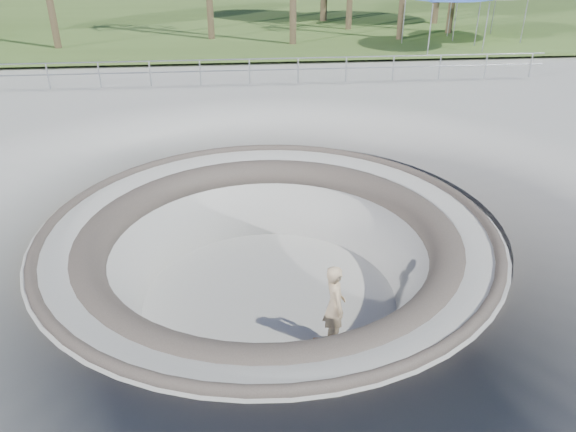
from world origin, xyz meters
name	(u,v)px	position (x,y,z in m)	size (l,w,h in m)	color
ground	(269,227)	(0.00, 0.00, 0.00)	(180.00, 180.00, 0.00)	#A0A09B
skate_bowl	(270,294)	(0.00, 0.00, -1.83)	(14.00, 14.00, 4.10)	#A0A09B
grass_strip	(240,9)	(0.00, 34.00, 0.22)	(180.00, 36.00, 0.12)	#3E5823
distant_hills	(270,46)	(3.78, 57.17, -7.02)	(103.20, 45.00, 28.60)	brown
safety_railing	(250,71)	(0.00, 12.00, 0.69)	(25.00, 0.06, 1.03)	#969A9F
skateboard	(333,342)	(1.23, -1.86, -1.83)	(0.85, 0.29, 0.09)	#925F3A
skater	(335,305)	(1.23, -1.86, -0.87)	(0.69, 0.45, 1.88)	tan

